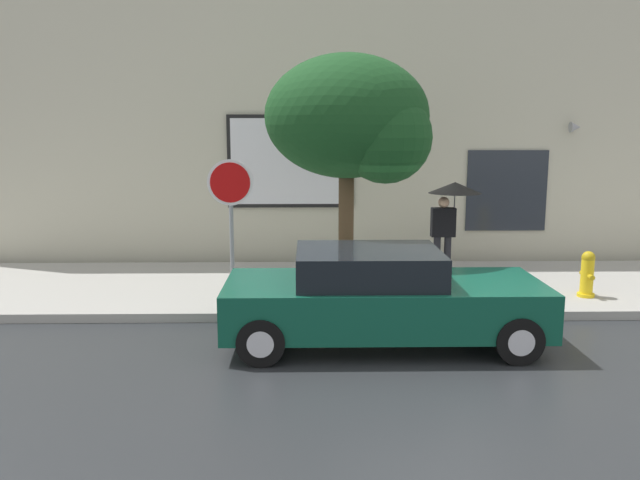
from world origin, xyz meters
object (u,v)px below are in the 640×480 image
at_px(street_tree, 355,122).
at_px(stop_sign, 231,203).
at_px(parked_car, 380,297).
at_px(pedestrian_with_umbrella, 451,201).
at_px(fire_hydrant, 587,274).

height_order(street_tree, stop_sign, street_tree).
xyz_separation_m(parked_car, pedestrian_with_umbrella, (1.79, 3.61, 0.98)).
distance_m(fire_hydrant, stop_sign, 6.31).
bearing_deg(parked_car, fire_hydrant, 27.38).
bearing_deg(pedestrian_with_umbrella, stop_sign, -155.02).
relative_size(parked_car, fire_hydrant, 5.53).
bearing_deg(stop_sign, fire_hydrant, 2.72).
relative_size(parked_car, pedestrian_with_umbrella, 2.38).
height_order(pedestrian_with_umbrella, street_tree, street_tree).
bearing_deg(parked_car, pedestrian_with_umbrella, 63.66).
bearing_deg(pedestrian_with_umbrella, fire_hydrant, -37.98).
relative_size(parked_car, stop_sign, 1.85).
relative_size(pedestrian_with_umbrella, stop_sign, 0.78).
height_order(fire_hydrant, street_tree, street_tree).
bearing_deg(stop_sign, parked_car, -36.45).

